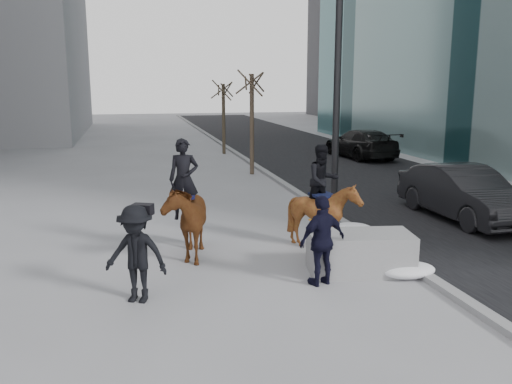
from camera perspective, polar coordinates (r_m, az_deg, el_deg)
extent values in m
plane|color=gray|center=(11.06, 1.43, -8.85)|extent=(120.00, 120.00, 0.00)
cube|color=black|center=(22.56, 12.33, 1.40)|extent=(8.00, 90.00, 0.01)
cube|color=gray|center=(21.15, 2.49, 1.15)|extent=(0.25, 90.00, 0.12)
cube|color=gray|center=(11.35, 10.91, -6.30)|extent=(2.22, 1.36, 0.83)
imported|color=black|center=(16.44, 21.01, -0.10)|extent=(1.74, 4.68, 1.53)
imported|color=black|center=(28.65, 10.96, 5.03)|extent=(2.51, 5.28, 1.49)
imported|color=#522510|center=(12.14, -7.44, -2.84)|extent=(1.21, 2.15, 1.72)
imported|color=black|center=(12.11, -7.62, 1.35)|extent=(0.71, 0.52, 1.80)
cube|color=#0E0F33|center=(12.18, -7.57, -0.40)|extent=(0.56, 0.62, 0.06)
imported|color=#532010|center=(12.72, 7.17, -2.46)|extent=(1.46, 1.60, 1.60)
imported|color=black|center=(12.69, 7.03, 1.24)|extent=(0.88, 0.73, 1.67)
cube|color=#0E1334|center=(12.76, 6.99, -0.31)|extent=(0.54, 0.61, 0.06)
imported|color=black|center=(10.45, 7.00, -5.10)|extent=(1.11, 0.73, 1.75)
cylinder|color=orange|center=(10.86, 5.79, -2.94)|extent=(0.04, 0.18, 0.07)
imported|color=black|center=(9.80, -12.51, -6.41)|extent=(1.30, 1.06, 1.75)
cube|color=black|center=(9.85, -11.85, -1.81)|extent=(0.42, 0.35, 0.20)
cylinder|color=black|center=(14.26, 8.63, 13.99)|extent=(0.18, 0.18, 9.00)
ellipsoid|color=white|center=(14.02, 9.69, -3.92)|extent=(1.26, 0.80, 0.32)
ellipsoid|color=white|center=(11.39, 15.71, -7.91)|extent=(1.14, 0.72, 0.29)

